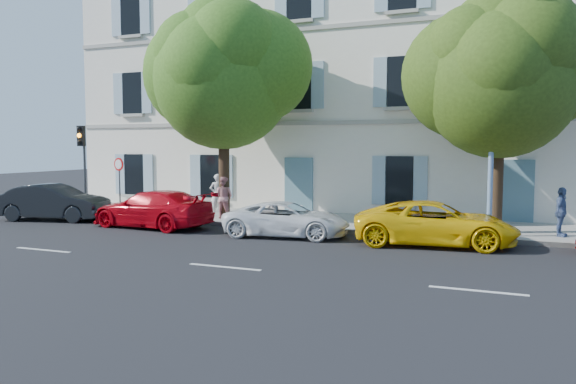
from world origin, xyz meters
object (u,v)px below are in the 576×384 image
at_px(car_dark_sedan, 54,202).
at_px(pedestrian_b, 224,197).
at_px(street_lamp, 493,89).
at_px(car_white_coupe, 287,219).
at_px(car_red_coupe, 153,209).
at_px(traffic_light, 82,150).
at_px(tree_left, 223,80).
at_px(car_yellow_supercar, 436,223).
at_px(pedestrian_c, 561,212).
at_px(pedestrian_a, 217,195).
at_px(road_sign, 119,174).
at_px(tree_right, 500,82).

relative_size(car_dark_sedan, pedestrian_b, 2.67).
bearing_deg(street_lamp, car_white_coupe, -166.63).
distance_m(car_dark_sedan, pedestrian_b, 6.97).
xyz_separation_m(car_red_coupe, traffic_light, (-4.95, 1.88, 2.15)).
height_order(traffic_light, street_lamp, street_lamp).
distance_m(car_dark_sedan, tree_left, 8.50).
xyz_separation_m(car_dark_sedan, car_white_coupe, (10.30, -0.12, -0.15)).
distance_m(car_white_coupe, tree_left, 6.68).
relative_size(car_white_coupe, traffic_light, 1.12).
bearing_deg(street_lamp, car_yellow_supercar, -139.08).
height_order(car_white_coupe, pedestrian_c, pedestrian_c).
bearing_deg(pedestrian_a, pedestrian_c, 147.23).
bearing_deg(road_sign, tree_left, 6.73).
height_order(car_red_coupe, tree_left, tree_left).
distance_m(car_white_coupe, pedestrian_b, 4.39).
bearing_deg(pedestrian_a, car_red_coupe, 40.41).
height_order(street_lamp, pedestrian_b, street_lamp).
height_order(car_dark_sedan, pedestrian_a, pedestrian_a).
relative_size(traffic_light, pedestrian_a, 2.17).
bearing_deg(car_yellow_supercar, traffic_light, 77.21).
height_order(car_white_coupe, traffic_light, traffic_light).
relative_size(tree_left, road_sign, 3.56).
distance_m(tree_right, pedestrian_a, 11.52).
relative_size(car_dark_sedan, traffic_light, 1.20).
height_order(car_dark_sedan, tree_right, tree_right).
bearing_deg(pedestrian_b, car_dark_sedan, 16.82).
relative_size(road_sign, street_lamp, 0.29).
bearing_deg(street_lamp, tree_right, 81.78).
distance_m(car_white_coupe, pedestrian_a, 5.29).
bearing_deg(car_yellow_supercar, car_white_coupe, 86.05).
distance_m(traffic_light, pedestrian_b, 6.91).
xyz_separation_m(tree_right, pedestrian_b, (-10.12, -0.25, -4.10)).
distance_m(car_dark_sedan, traffic_light, 2.74).
distance_m(tree_left, street_lamp, 10.05).
xyz_separation_m(road_sign, street_lamp, (14.68, -0.37, 2.90)).
height_order(pedestrian_a, pedestrian_b, pedestrian_a).
xyz_separation_m(car_dark_sedan, pedestrian_c, (18.67, 2.35, 0.20)).
distance_m(tree_left, pedestrian_b, 4.60).
xyz_separation_m(car_red_coupe, tree_left, (1.68, 2.43, 4.89)).
relative_size(car_red_coupe, car_white_coupe, 1.14).
distance_m(car_dark_sedan, car_yellow_supercar, 15.11).
bearing_deg(pedestrian_c, car_yellow_supercar, 137.68).
xyz_separation_m(tree_right, road_sign, (-14.83, -0.72, -3.23)).
height_order(car_white_coupe, road_sign, road_sign).
relative_size(car_white_coupe, tree_right, 0.54).
bearing_deg(traffic_light, pedestrian_c, 1.86).
height_order(car_dark_sedan, pedestrian_c, pedestrian_c).
bearing_deg(car_yellow_supercar, pedestrian_a, 66.61).
height_order(car_white_coupe, street_lamp, street_lamp).
bearing_deg(pedestrian_c, car_white_coupe, 121.84).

